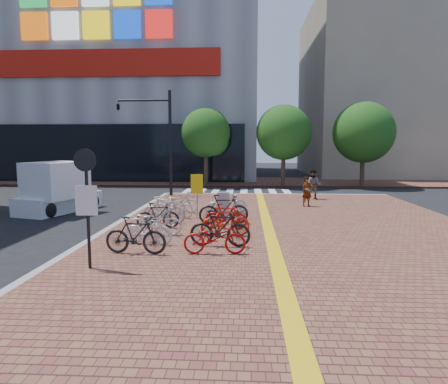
# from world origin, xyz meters

# --- Properties ---
(ground) EXTENTS (120.00, 120.00, 0.00)m
(ground) POSITION_xyz_m (0.00, 0.00, 0.00)
(ground) COLOR black
(ground) RESTS_ON ground
(sidewalk) EXTENTS (14.00, 34.00, 0.15)m
(sidewalk) POSITION_xyz_m (3.00, -5.00, 0.07)
(sidewalk) COLOR brown
(sidewalk) RESTS_ON ground
(tactile_strip) EXTENTS (0.40, 34.00, 0.01)m
(tactile_strip) POSITION_xyz_m (2.00, -5.00, 0.16)
(tactile_strip) COLOR yellow
(tactile_strip) RESTS_ON sidewalk
(kerb_west) EXTENTS (0.25, 34.00, 0.15)m
(kerb_west) POSITION_xyz_m (-4.00, -5.00, 0.08)
(kerb_west) COLOR gray
(kerb_west) RESTS_ON ground
(kerb_north) EXTENTS (14.00, 0.25, 0.15)m
(kerb_north) POSITION_xyz_m (3.00, 12.00, 0.08)
(kerb_north) COLOR gray
(kerb_north) RESTS_ON ground
(far_sidewalk) EXTENTS (70.00, 8.00, 0.15)m
(far_sidewalk) POSITION_xyz_m (0.00, 21.00, 0.07)
(far_sidewalk) COLOR brown
(far_sidewalk) RESTS_ON ground
(department_store) EXTENTS (36.00, 24.27, 28.00)m
(department_store) POSITION_xyz_m (-15.99, 31.95, 13.98)
(department_store) COLOR gray
(department_store) RESTS_ON ground
(building_beige) EXTENTS (20.00, 18.00, 18.00)m
(building_beige) POSITION_xyz_m (18.00, 32.00, 9.00)
(building_beige) COLOR gray
(building_beige) RESTS_ON ground
(crosswalk) EXTENTS (7.50, 4.00, 0.01)m
(crosswalk) POSITION_xyz_m (0.50, 14.00, 0.01)
(crosswalk) COLOR silver
(crosswalk) RESTS_ON ground
(street_trees) EXTENTS (16.20, 4.60, 6.35)m
(street_trees) POSITION_xyz_m (5.04, 17.45, 4.10)
(street_trees) COLOR #38281E
(street_trees) RESTS_ON far_sidewalk
(bike_0) EXTENTS (1.83, 0.65, 1.08)m
(bike_0) POSITION_xyz_m (-1.98, -2.49, 0.69)
(bike_0) COLOR black
(bike_0) RESTS_ON sidewalk
(bike_1) EXTENTS (1.61, 0.63, 0.94)m
(bike_1) POSITION_xyz_m (-1.89, -1.41, 0.62)
(bike_1) COLOR white
(bike_1) RESTS_ON sidewalk
(bike_2) EXTENTS (1.89, 0.83, 0.96)m
(bike_2) POSITION_xyz_m (-1.96, -0.14, 0.63)
(bike_2) COLOR silver
(bike_2) RESTS_ON sidewalk
(bike_3) EXTENTS (1.64, 0.60, 0.96)m
(bike_3) POSITION_xyz_m (-2.14, 1.07, 0.63)
(bike_3) COLOR black
(bike_3) RESTS_ON sidewalk
(bike_4) EXTENTS (1.83, 0.75, 1.07)m
(bike_4) POSITION_xyz_m (-2.10, 2.04, 0.68)
(bike_4) COLOR #AEAEB3
(bike_4) RESTS_ON sidewalk
(bike_5) EXTENTS (1.95, 0.96, 0.98)m
(bike_5) POSITION_xyz_m (-2.00, 3.26, 0.64)
(bike_5) COLOR silver
(bike_5) RESTS_ON sidewalk
(bike_6) EXTENTS (1.90, 0.68, 0.99)m
(bike_6) POSITION_xyz_m (-1.99, 4.52, 0.65)
(bike_6) COLOR silver
(bike_6) RESTS_ON sidewalk
(bike_7) EXTENTS (1.80, 0.71, 0.93)m
(bike_7) POSITION_xyz_m (0.27, -2.38, 0.62)
(bike_7) COLOR #B20C0D
(bike_7) RESTS_ON sidewalk
(bike_8) EXTENTS (1.92, 0.68, 1.13)m
(bike_8) POSITION_xyz_m (0.37, -1.52, 0.71)
(bike_8) COLOR black
(bike_8) RESTS_ON sidewalk
(bike_9) EXTENTS (1.75, 0.79, 1.01)m
(bike_9) POSITION_xyz_m (0.47, -0.14, 0.66)
(bike_9) COLOR red
(bike_9) RESTS_ON sidewalk
(bike_10) EXTENTS (1.63, 0.67, 0.95)m
(bike_10) POSITION_xyz_m (0.41, 1.08, 0.63)
(bike_10) COLOR #AC0C11
(bike_10) RESTS_ON sidewalk
(bike_11) EXTENTS (2.01, 0.82, 1.18)m
(bike_11) POSITION_xyz_m (0.28, 1.95, 0.74)
(bike_11) COLOR black
(bike_11) RESTS_ON sidewalk
(bike_12) EXTENTS (1.88, 0.80, 1.09)m
(bike_12) POSITION_xyz_m (0.33, 3.09, 0.70)
(bike_12) COLOR silver
(bike_12) RESTS_ON sidewalk
(bike_13) EXTENTS (1.66, 0.73, 0.96)m
(bike_13) POSITION_xyz_m (0.39, 4.50, 0.63)
(bike_13) COLOR #A5A5A9
(bike_13) RESTS_ON sidewalk
(pedestrian_a) EXTENTS (0.65, 0.54, 1.51)m
(pedestrian_a) POSITION_xyz_m (4.24, 6.79, 0.91)
(pedestrian_a) COLOR gray
(pedestrian_a) RESTS_ON sidewalk
(pedestrian_b) EXTENTS (0.98, 0.87, 1.70)m
(pedestrian_b) POSITION_xyz_m (5.03, 9.48, 1.00)
(pedestrian_b) COLOR #4B515F
(pedestrian_b) RESTS_ON sidewalk
(utility_box) EXTENTS (0.52, 0.38, 1.13)m
(utility_box) POSITION_xyz_m (0.20, 3.12, 0.71)
(utility_box) COLOR #B6B5BA
(utility_box) RESTS_ON sidewalk
(yellow_sign) EXTENTS (0.51, 0.14, 1.88)m
(yellow_sign) POSITION_xyz_m (-0.90, 3.09, 1.45)
(yellow_sign) COLOR #B7B7BC
(yellow_sign) RESTS_ON sidewalk
(notice_sign) EXTENTS (0.56, 0.12, 3.02)m
(notice_sign) POSITION_xyz_m (-2.78, -3.92, 2.05)
(notice_sign) COLOR black
(notice_sign) RESTS_ON sidewalk
(traffic_light_pole) EXTENTS (3.43, 1.32, 6.39)m
(traffic_light_pole) POSITION_xyz_m (-4.98, 10.90, 4.56)
(traffic_light_pole) COLOR black
(traffic_light_pole) RESTS_ON sidewalk
(box_truck) EXTENTS (3.01, 4.60, 2.46)m
(box_truck) POSITION_xyz_m (-8.03, 5.38, 1.16)
(box_truck) COLOR white
(box_truck) RESTS_ON ground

